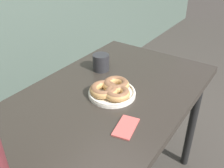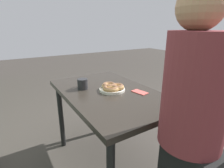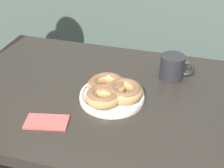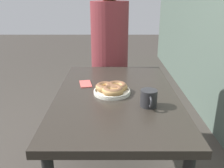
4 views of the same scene
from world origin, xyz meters
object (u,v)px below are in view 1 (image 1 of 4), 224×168
(napkin, at_px, (126,127))
(dining_table, at_px, (108,108))
(donut_plate, at_px, (112,90))
(coffee_mug, at_px, (101,62))

(napkin, bearing_deg, dining_table, 50.65)
(donut_plate, bearing_deg, dining_table, 75.50)
(napkin, bearing_deg, donut_plate, 47.85)
(dining_table, distance_m, donut_plate, 0.12)
(donut_plate, relative_size, napkin, 1.64)
(dining_table, xyz_separation_m, napkin, (-0.16, -0.20, 0.09))
(dining_table, bearing_deg, napkin, -129.35)
(dining_table, distance_m, napkin, 0.27)
(donut_plate, xyz_separation_m, coffee_mug, (0.18, 0.19, 0.02))
(donut_plate, distance_m, coffee_mug, 0.26)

